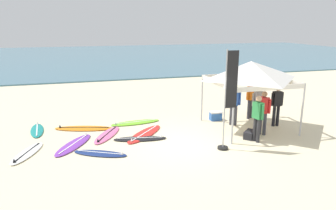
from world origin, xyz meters
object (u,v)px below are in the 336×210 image
(surfboard_navy, at_px, (101,153))
(surfboard_lime, at_px, (135,122))
(person_black, at_px, (277,103))
(person_orange, at_px, (251,97))
(canopy_tent, at_px, (251,70))
(banner_flag, at_px, (228,104))
(person_blue, at_px, (234,102))
(surfboard_black, at_px, (140,139))
(surfboard_orange, at_px, (84,128))
(surfboard_pink, at_px, (107,135))
(surfboard_white, at_px, (27,153))
(person_grey, at_px, (259,104))
(surfboard_red, at_px, (145,134))
(gear_bag_near_tent, at_px, (250,134))
(surfboard_teal, at_px, (37,130))
(person_green, at_px, (258,116))
(cooler_box, at_px, (216,116))
(surfboard_purple, at_px, (74,145))
(person_red, at_px, (263,110))

(surfboard_navy, bearing_deg, surfboard_lime, 60.19)
(person_black, bearing_deg, surfboard_lime, 160.53)
(surfboard_navy, distance_m, person_black, 7.42)
(surfboard_lime, xyz_separation_m, person_orange, (5.11, -0.70, 0.95))
(canopy_tent, relative_size, banner_flag, 0.88)
(person_blue, distance_m, person_black, 1.76)
(surfboard_navy, bearing_deg, person_orange, 18.38)
(surfboard_black, bearing_deg, surfboard_orange, 137.52)
(surfboard_black, bearing_deg, surfboard_pink, 146.58)
(surfboard_black, xyz_separation_m, banner_flag, (2.66, -1.67, 1.54))
(surfboard_lime, bearing_deg, surfboard_white, -150.61)
(surfboard_orange, xyz_separation_m, person_grey, (6.97, -1.66, 0.95))
(surfboard_red, xyz_separation_m, person_grey, (4.73, -0.31, 0.95))
(surfboard_red, bearing_deg, surfboard_lime, 93.24)
(canopy_tent, height_order, surfboard_black, canopy_tent)
(surfboard_lime, relative_size, person_grey, 1.28)
(canopy_tent, bearing_deg, gear_bag_near_tent, -114.92)
(surfboard_teal, distance_m, surfboard_black, 4.33)
(surfboard_navy, relative_size, person_green, 1.08)
(surfboard_navy, height_order, person_grey, person_grey)
(surfboard_teal, height_order, gear_bag_near_tent, gear_bag_near_tent)
(gear_bag_near_tent, bearing_deg, surfboard_teal, 158.54)
(canopy_tent, bearing_deg, cooler_box, 121.13)
(person_blue, bearing_deg, surfboard_purple, -175.20)
(person_black, relative_size, cooler_box, 3.42)
(surfboard_pink, xyz_separation_m, surfboard_black, (1.15, -0.76, 0.00))
(banner_flag, bearing_deg, surfboard_lime, 124.23)
(surfboard_red, height_order, person_green, person_green)
(gear_bag_near_tent, bearing_deg, cooler_box, 96.85)
(surfboard_teal, distance_m, surfboard_white, 2.37)
(surfboard_pink, xyz_separation_m, cooler_box, (4.85, 0.71, 0.16))
(surfboard_pink, distance_m, person_black, 7.01)
(canopy_tent, xyz_separation_m, surfboard_red, (-4.25, 0.34, -2.35))
(person_black, xyz_separation_m, cooler_box, (-2.06, 1.45, -0.79))
(surfboard_navy, relative_size, surfboard_red, 0.86)
(canopy_tent, bearing_deg, person_red, -81.38)
(surfboard_purple, bearing_deg, surfboard_red, 8.51)
(person_green, bearing_deg, person_grey, 57.33)
(person_black, bearing_deg, cooler_box, 144.80)
(surfboard_orange, xyz_separation_m, person_orange, (7.27, -0.53, 0.95))
(person_red, bearing_deg, surfboard_lime, 148.46)
(gear_bag_near_tent, bearing_deg, person_red, 18.79)
(canopy_tent, bearing_deg, surfboard_orange, 165.43)
(banner_flag, bearing_deg, surfboard_red, 138.32)
(person_blue, bearing_deg, canopy_tent, -51.33)
(surfboard_orange, bearing_deg, surfboard_red, -31.06)
(surfboard_navy, bearing_deg, surfboard_white, 163.29)
(surfboard_navy, bearing_deg, canopy_tent, 10.42)
(surfboard_navy, height_order, surfboard_pink, same)
(surfboard_lime, bearing_deg, person_green, -41.00)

